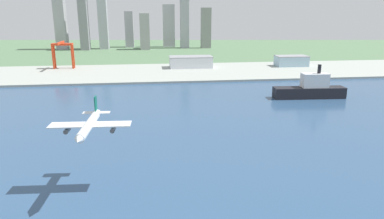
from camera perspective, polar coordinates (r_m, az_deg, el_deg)
The scene contains 9 objects.
ground_plane at distance 292.34m, azimuth -5.66°, elevation -0.59°, with size 2400.00×2400.00×0.00m, color #527351.
water_bay at distance 235.36m, azimuth -5.25°, elevation -4.67°, with size 840.00×360.00×0.15m, color #2D4C70.
industrial_pier at distance 477.43m, azimuth -6.29°, elevation 5.97°, with size 840.00×140.00×2.50m, color #9AA199.
airplane_landing at distance 164.86m, azimuth -16.31°, elevation -2.44°, with size 37.08×41.15×12.91m.
cargo_ship at distance 357.71m, azimuth 18.66°, elevation 3.16°, with size 69.15×17.58×32.34m.
port_crane_red at distance 528.01m, azimuth -20.26°, elevation 9.21°, with size 28.19×40.18×37.77m.
warehouse_main at distance 508.26m, azimuth -0.20°, elevation 7.73°, with size 60.88×29.37×16.07m.
warehouse_annex at distance 542.01m, azimuth 15.78°, elevation 7.60°, with size 46.29×24.86×15.17m.
distant_skyline at distance 798.44m, azimuth -10.43°, elevation 13.73°, with size 333.19×78.91×153.46m.
Camera 1 is at (-5.52, 19.53, 82.27)m, focal length 32.94 mm.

